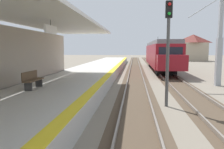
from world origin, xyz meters
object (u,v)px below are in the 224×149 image
(catenary_pylon_far_side, at_px, (216,40))
(distant_trackside_house, at_px, (193,47))
(rail_signal_post, at_px, (168,43))
(approaching_train, at_px, (161,54))
(platform_bench, at_px, (32,79))

(catenary_pylon_far_side, xyz_separation_m, distant_trackside_house, (7.89, 38.33, -0.27))
(rail_signal_post, height_order, catenary_pylon_far_side, catenary_pylon_far_side)
(catenary_pylon_far_side, relative_size, distant_trackside_house, 1.14)
(rail_signal_post, bearing_deg, catenary_pylon_far_side, 56.38)
(approaching_train, xyz_separation_m, distant_trackside_house, (10.63, 25.44, 1.16))
(rail_signal_post, bearing_deg, platform_bench, -174.70)
(rail_signal_post, relative_size, catenary_pylon_far_side, 0.69)
(catenary_pylon_far_side, relative_size, platform_bench, 4.69)
(approaching_train, distance_m, platform_bench, 22.24)
(rail_signal_post, xyz_separation_m, distant_trackside_house, (12.53, 45.30, 0.14))
(catenary_pylon_far_side, height_order, distant_trackside_house, catenary_pylon_far_side)
(distant_trackside_house, bearing_deg, catenary_pylon_far_side, -101.64)
(catenary_pylon_far_side, bearing_deg, platform_bench, -146.28)
(platform_bench, bearing_deg, rail_signal_post, 5.30)
(catenary_pylon_far_side, bearing_deg, rail_signal_post, -123.62)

